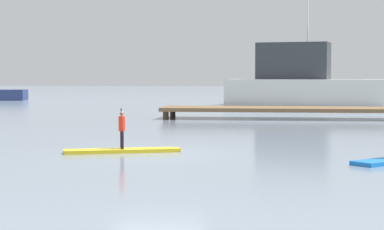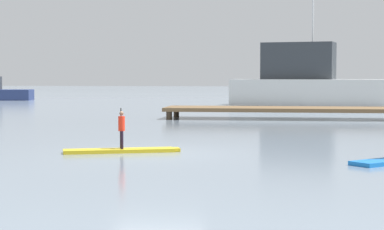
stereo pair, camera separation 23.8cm
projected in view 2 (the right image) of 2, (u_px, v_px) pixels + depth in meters
ground_plane at (157, 153)px, 19.24m from camera, size 240.00×240.00×0.00m
paddleboard_near at (122, 151)px, 19.46m from camera, size 3.18×1.54×0.10m
paddler_child_solo at (122, 128)px, 19.44m from camera, size 0.23×0.36×1.10m
fishing_boat_white_large at (307, 83)px, 49.71m from camera, size 11.52×5.40×11.61m
floating_dock at (286, 109)px, 34.35m from camera, size 11.67×2.88×0.57m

